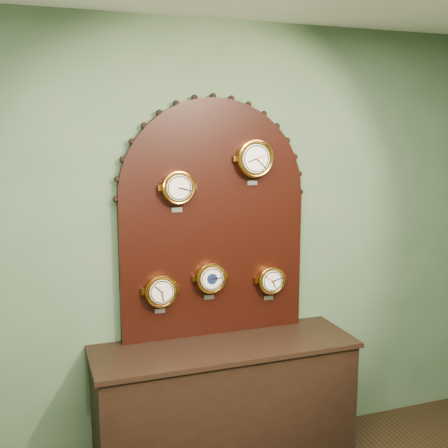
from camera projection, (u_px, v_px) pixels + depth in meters
name	position (u px, v px, depth m)	size (l,w,h in m)	color
wall_back	(211.00, 245.00, 3.57)	(4.00, 4.00, 0.00)	#466042
shop_counter	(225.00, 409.00, 3.48)	(1.60, 0.50, 0.80)	black
display_board	(213.00, 212.00, 3.48)	(1.26, 0.06, 1.53)	black
roman_clock	(178.00, 187.00, 3.31)	(0.21, 0.08, 0.26)	#C68329
arabic_clock	(254.00, 158.00, 3.44)	(0.24, 0.08, 0.29)	#C68329
hygrometer	(161.00, 291.00, 3.38)	(0.20, 0.08, 0.26)	#C68329
barometer	(211.00, 278.00, 3.48)	(0.20, 0.08, 0.25)	#C68329
tide_clock	(271.00, 280.00, 3.62)	(0.19, 0.08, 0.24)	#C68329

